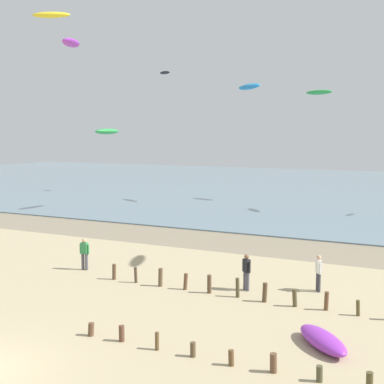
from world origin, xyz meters
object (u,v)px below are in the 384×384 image
Objects in this scene: kite_aloft_5 at (249,87)px; kite_aloft_6 at (319,92)px; kite_aloft_0 at (71,43)px; kite_aloft_2 at (51,15)px; kite_aloft_3 at (107,131)px; person_left_flank at (85,253)px; grounded_kite at (323,340)px; kite_aloft_7 at (165,73)px; person_by_waterline at (319,272)px; person_right_flank at (246,271)px.

kite_aloft_5 is 1.05× the size of kite_aloft_6.
kite_aloft_2 is (-7.73, 7.55, 3.62)m from kite_aloft_0.
kite_aloft_5 is (10.39, 10.19, 4.56)m from kite_aloft_3.
kite_aloft_3 is at bearing -104.90° from kite_aloft_5.
kite_aloft_3 is (-11.40, 19.11, -4.33)m from kite_aloft_0.
person_left_flank is 14.42m from grounded_kite.
kite_aloft_7 is (-12.25, 4.45, 2.47)m from kite_aloft_5.
kite_aloft_0 is 33.96m from kite_aloft_6.
person_by_waterline is 3.31m from person_right_flank.
kite_aloft_5 is at bearing 54.07° from kite_aloft_6.
kite_aloft_0 is at bearing -174.89° from person_right_flank.
person_by_waterline is 0.54× the size of kite_aloft_5.
kite_aloft_7 is at bearing -169.08° from kite_aloft_3.
person_right_flank is at bearing 52.07° from kite_aloft_3.
kite_aloft_5 reaches higher than person_right_flank.
person_left_flank is at bearing -57.05° from kite_aloft_5.
kite_aloft_2 is (-21.48, 11.72, 15.16)m from grounded_kite.
kite_aloft_7 is at bearing -169.28° from kite_aloft_5.
kite_aloft_3 is 1.07× the size of kite_aloft_6.
kite_aloft_5 is at bearing 92.28° from person_left_flank.
kite_aloft_6 is (12.86, 26.02, -3.87)m from kite_aloft_2.
kite_aloft_2 is at bearing 82.97° from kite_aloft_6.
person_right_flank is 0.64× the size of kite_aloft_2.
kite_aloft_6 is (-8.62, 37.74, 11.29)m from grounded_kite.
kite_aloft_6 is at bearing 102.71° from person_by_waterline.
kite_aloft_3 is at bearing 14.06° from kite_aloft_0.
kite_aloft_3 is (-3.68, 11.56, -7.95)m from kite_aloft_2.
kite_aloft_6 is at bearing 65.46° from kite_aloft_5.
kite_aloft_3 is (-20.59, 18.29, 6.56)m from person_right_flank.
kite_aloft_6 is (-4.05, 32.74, 10.64)m from person_right_flank.
person_right_flank is 0.54× the size of kite_aloft_5.
kite_aloft_5 is (-10.19, 28.47, 11.12)m from person_right_flank.
kite_aloft_7 is at bearing -101.56° from kite_aloft_2.
person_right_flank is 32.22m from kite_aloft_5.
kite_aloft_2 reaches higher than kite_aloft_0.
grounded_kite is (13.62, -4.67, -0.65)m from person_left_flank.
kite_aloft_0 reaches higher than person_left_flank.
kite_aloft_5 is at bearing 5.55° from kite_aloft_7.
person_right_flank is 0.53× the size of kite_aloft_3.
person_left_flank is at bearing -172.36° from person_by_waterline.
kite_aloft_3 is at bearing 138.38° from person_right_flank.
person_left_flank is 22.86m from kite_aloft_3.
kite_aloft_0 is (-9.18, -0.82, 10.89)m from person_right_flank.
kite_aloft_3 is at bearing -174.15° from grounded_kite.
kite_aloft_2 is 26.79m from kite_aloft_7.
kite_aloft_5 is 1.75× the size of kite_aloft_7.
person_by_waterline is 0.56× the size of kite_aloft_6.
kite_aloft_0 is 0.60× the size of kite_aloft_6.
person_by_waterline is 0.64× the size of grounded_kite.
kite_aloft_7 reaches higher than grounded_kite.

